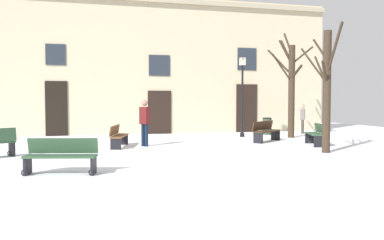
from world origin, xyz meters
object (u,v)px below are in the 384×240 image
at_px(bench_back_to_back_left, 118,136).
at_px(bench_by_litter_bin, 266,131).
at_px(tree_near_facade, 326,88).
at_px(person_strolling, 303,118).
at_px(bench_facing_shops, 61,156).
at_px(bench_back_to_back_right, 316,134).
at_px(tree_center, 291,85).
at_px(streetlamp, 242,88).
at_px(person_crossing_plaza, 145,120).
at_px(litter_bin, 267,126).

bearing_deg(bench_back_to_back_left, bench_by_litter_bin, -71.72).
relative_size(tree_near_facade, bench_back_to_back_left, 2.34).
distance_m(bench_back_to_back_left, person_strolling, 10.77).
xyz_separation_m(tree_near_facade, bench_facing_shops, (-8.48, -1.97, -1.77)).
relative_size(tree_near_facade, bench_by_litter_bin, 2.49).
xyz_separation_m(bench_by_litter_bin, bench_back_to_back_right, (1.35, -1.79, -0.02)).
bearing_deg(tree_near_facade, person_strolling, 65.85).
height_order(tree_center, tree_near_facade, tree_center).
height_order(bench_back_to_back_left, person_strolling, person_strolling).
height_order(tree_near_facade, bench_facing_shops, tree_near_facade).
relative_size(streetlamp, bench_by_litter_bin, 2.28).
distance_m(tree_center, tree_near_facade, 5.58).
xyz_separation_m(bench_back_to_back_right, bench_back_to_back_left, (-7.70, 1.30, -0.00)).
distance_m(tree_center, person_crossing_plaza, 7.70).
height_order(tree_center, bench_facing_shops, tree_center).
height_order(bench_by_litter_bin, bench_back_to_back_right, bench_by_litter_bin).
distance_m(tree_center, bench_back_to_back_left, 8.79).
height_order(tree_center, person_strolling, tree_center).
bearing_deg(person_strolling, bench_back_to_back_left, 146.03).
bearing_deg(bench_back_to_back_right, bench_by_litter_bin, -126.00).
xyz_separation_m(litter_bin, bench_back_to_back_right, (-0.22, -5.07, -0.00)).
xyz_separation_m(tree_near_facade, bench_back_to_back_right, (0.92, 2.08, -1.78)).
relative_size(litter_bin, person_crossing_plaza, 0.49).
bearing_deg(litter_bin, bench_by_litter_bin, -115.53).
bearing_deg(bench_facing_shops, tree_near_facade, 26.04).
height_order(tree_center, litter_bin, tree_center).
bearing_deg(person_crossing_plaza, bench_back_to_back_left, -126.67).
relative_size(litter_bin, bench_facing_shops, 0.50).
bearing_deg(tree_near_facade, streetlamp, 95.54).
relative_size(tree_near_facade, person_crossing_plaza, 2.37).
bearing_deg(bench_by_litter_bin, streetlamp, 54.80).
relative_size(litter_bin, bench_back_to_back_left, 0.48).
distance_m(bench_by_litter_bin, bench_back_to_back_right, 2.24).
relative_size(bench_back_to_back_left, person_crossing_plaza, 1.01).
distance_m(bench_back_to_back_right, person_crossing_plaza, 6.83).
height_order(streetlamp, person_strolling, streetlamp).
relative_size(tree_center, person_strolling, 3.33).
height_order(litter_bin, person_crossing_plaza, person_crossing_plaza).
relative_size(streetlamp, bench_facing_shops, 2.20).
relative_size(tree_near_facade, bench_facing_shops, 2.39).
bearing_deg(streetlamp, person_strolling, 14.72).
bearing_deg(person_strolling, bench_by_litter_bin, 167.48).
relative_size(tree_near_facade, litter_bin, 4.83).
relative_size(tree_near_facade, person_strolling, 2.75).
bearing_deg(streetlamp, bench_facing_shops, -133.77).
bearing_deg(bench_by_litter_bin, bench_back_to_back_left, 145.05).
xyz_separation_m(tree_near_facade, person_crossing_plaza, (-5.76, 3.40, -1.21)).
distance_m(bench_by_litter_bin, person_crossing_plaza, 5.38).
height_order(streetlamp, bench_back_to_back_left, streetlamp).
bearing_deg(bench_back_to_back_left, person_crossing_plaza, -75.17).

